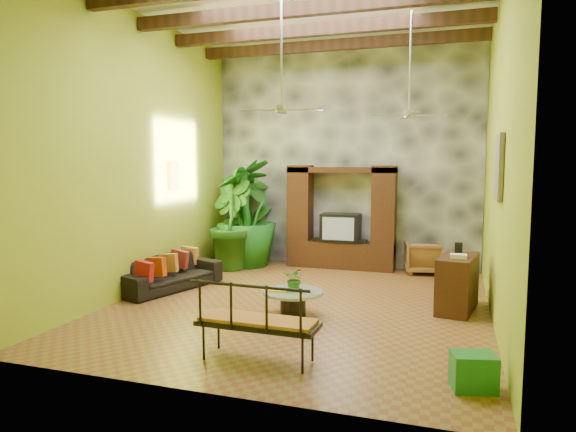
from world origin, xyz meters
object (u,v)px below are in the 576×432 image
(tall_plant_c, at_px, (247,213))
(side_console, at_px, (457,283))
(wicker_armchair, at_px, (423,257))
(coffee_table, at_px, (293,300))
(iron_bench, at_px, (255,318))
(tall_plant_a, at_px, (250,214))
(green_bin, at_px, (473,372))
(entertainment_center, at_px, (341,225))
(ceiling_fan_back, at_px, (409,102))
(sofa, at_px, (169,273))
(ceiling_fan_front, at_px, (281,95))
(tall_plant_b, at_px, (229,222))

(tall_plant_c, xyz_separation_m, side_console, (4.59, -2.29, -0.77))
(wicker_armchair, distance_m, tall_plant_c, 4.02)
(coffee_table, bearing_deg, iron_bench, -86.06)
(tall_plant_a, relative_size, green_bin, 5.23)
(tall_plant_c, distance_m, side_console, 5.19)
(entertainment_center, xyz_separation_m, tall_plant_a, (-2.20, 0.01, 0.19))
(ceiling_fan_back, height_order, sofa, ceiling_fan_back)
(sofa, height_order, wicker_armchair, wicker_armchair)
(ceiling_fan_back, distance_m, side_console, 3.18)
(ceiling_fan_front, bearing_deg, tall_plant_c, 121.43)
(sofa, relative_size, tall_plant_a, 0.90)
(ceiling_fan_back, distance_m, tall_plant_a, 4.83)
(tall_plant_a, distance_m, coffee_table, 4.56)
(tall_plant_a, relative_size, tall_plant_c, 0.95)
(sofa, xyz_separation_m, tall_plant_c, (0.55, 2.48, 0.91))
(tall_plant_b, distance_m, coffee_table, 3.94)
(tall_plant_b, bearing_deg, ceiling_fan_front, -51.45)
(entertainment_center, height_order, wicker_armchair, entertainment_center)
(ceiling_fan_front, distance_m, coffee_table, 3.17)
(sofa, distance_m, wicker_armchair, 5.30)
(tall_plant_c, height_order, side_console, tall_plant_c)
(coffee_table, bearing_deg, sofa, 161.38)
(tall_plant_c, bearing_deg, entertainment_center, 11.34)
(sofa, relative_size, wicker_armchair, 2.78)
(iron_bench, bearing_deg, entertainment_center, 93.45)
(ceiling_fan_back, relative_size, tall_plant_c, 0.76)
(entertainment_center, relative_size, side_console, 2.16)
(tall_plant_b, height_order, side_console, tall_plant_b)
(iron_bench, bearing_deg, tall_plant_a, 114.15)
(green_bin, bearing_deg, sofa, 152.28)
(wicker_armchair, xyz_separation_m, side_console, (0.70, -2.70, 0.10))
(entertainment_center, distance_m, wicker_armchair, 1.90)
(ceiling_fan_back, distance_m, tall_plant_b, 4.73)
(tall_plant_a, bearing_deg, green_bin, -49.62)
(iron_bench, bearing_deg, tall_plant_b, 119.02)
(tall_plant_b, bearing_deg, tall_plant_a, 79.87)
(tall_plant_b, xyz_separation_m, tall_plant_c, (0.25, 0.41, 0.17))
(tall_plant_a, bearing_deg, ceiling_fan_front, -60.58)
(entertainment_center, relative_size, tall_plant_a, 1.04)
(green_bin, bearing_deg, tall_plant_a, 130.38)
(wicker_armchair, xyz_separation_m, coffee_table, (-1.71, -3.82, -0.08))
(entertainment_center, bearing_deg, coffee_table, -88.73)
(coffee_table, xyz_separation_m, side_console, (2.41, 1.12, 0.19))
(tall_plant_a, relative_size, iron_bench, 1.56)
(ceiling_fan_front, distance_m, side_console, 4.08)
(entertainment_center, distance_m, ceiling_fan_back, 3.50)
(coffee_table, relative_size, side_console, 0.84)
(wicker_armchair, bearing_deg, ceiling_fan_front, 49.86)
(tall_plant_c, bearing_deg, sofa, -102.41)
(iron_bench, relative_size, side_console, 1.33)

